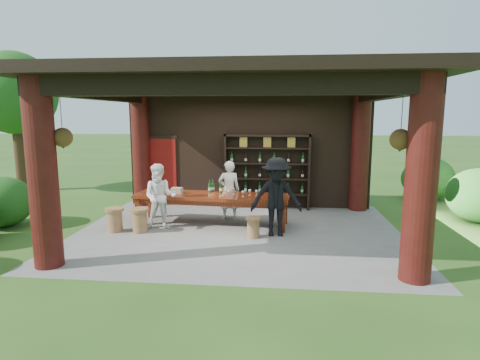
# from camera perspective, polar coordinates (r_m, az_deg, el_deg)

# --- Properties ---
(ground) EXTENTS (90.00, 90.00, 0.00)m
(ground) POSITION_cam_1_polar(r_m,az_deg,el_deg) (9.31, -0.25, -7.40)
(ground) COLOR #2D5119
(ground) RESTS_ON ground
(pavilion) EXTENTS (7.50, 6.00, 3.60)m
(pavilion) POSITION_cam_1_polar(r_m,az_deg,el_deg) (9.36, -0.06, 5.96)
(pavilion) COLOR slate
(pavilion) RESTS_ON ground
(wine_shelf) EXTENTS (2.42, 0.37, 2.13)m
(wine_shelf) POSITION_cam_1_polar(r_m,az_deg,el_deg) (11.44, 3.84, 1.20)
(wine_shelf) COLOR black
(wine_shelf) RESTS_ON ground
(tasting_table) EXTENTS (3.82, 1.26, 0.75)m
(tasting_table) POSITION_cam_1_polar(r_m,az_deg,el_deg) (9.82, -4.01, -2.70)
(tasting_table) COLOR #5E1D0D
(tasting_table) RESTS_ON ground
(stool_near_left) EXTENTS (0.42, 0.42, 0.56)m
(stool_near_left) POSITION_cam_1_polar(r_m,az_deg,el_deg) (9.51, -14.08, -5.48)
(stool_near_left) COLOR brown
(stool_near_left) RESTS_ON ground
(stool_near_right) EXTENTS (0.35, 0.35, 0.46)m
(stool_near_right) POSITION_cam_1_polar(r_m,az_deg,el_deg) (8.85, 1.90, -6.67)
(stool_near_right) COLOR brown
(stool_near_right) RESTS_ON ground
(stool_far_left) EXTENTS (0.42, 0.42, 0.56)m
(stool_far_left) POSITION_cam_1_polar(r_m,az_deg,el_deg) (9.72, -17.37, -5.31)
(stool_far_left) COLOR brown
(stool_far_left) RESTS_ON ground
(host) EXTENTS (0.61, 0.45, 1.51)m
(host) POSITION_cam_1_polar(r_m,az_deg,el_deg) (10.31, -1.57, -1.43)
(host) COLOR white
(host) RESTS_ON ground
(guest_woman) EXTENTS (0.83, 0.69, 1.55)m
(guest_woman) POSITION_cam_1_polar(r_m,az_deg,el_deg) (9.56, -11.32, -2.35)
(guest_woman) COLOR white
(guest_woman) RESTS_ON ground
(guest_man) EXTENTS (1.20, 0.77, 1.75)m
(guest_man) POSITION_cam_1_polar(r_m,az_deg,el_deg) (8.88, 5.16, -2.42)
(guest_man) COLOR black
(guest_man) RESTS_ON ground
(table_bottles) EXTENTS (0.37, 0.20, 0.31)m
(table_bottles) POSITION_cam_1_polar(r_m,az_deg,el_deg) (10.06, -3.65, -0.85)
(table_bottles) COLOR #194C1E
(table_bottles) RESTS_ON tasting_table
(table_glasses) EXTENTS (2.22, 0.45, 0.15)m
(table_glasses) POSITION_cam_1_polar(r_m,az_deg,el_deg) (9.68, -1.33, -1.72)
(table_glasses) COLOR silver
(table_glasses) RESTS_ON tasting_table
(napkin_basket) EXTENTS (0.27, 0.20, 0.14)m
(napkin_basket) POSITION_cam_1_polar(r_m,az_deg,el_deg) (10.03, -8.95, -1.48)
(napkin_basket) COLOR #BF6672
(napkin_basket) RESTS_ON tasting_table
(shrubs) EXTENTS (15.23, 8.59, 1.36)m
(shrubs) POSITION_cam_1_polar(r_m,az_deg,el_deg) (9.88, 16.09, -3.53)
(shrubs) COLOR #194C14
(shrubs) RESTS_ON ground
(trees) EXTENTS (21.08, 10.63, 4.80)m
(trees) POSITION_cam_1_polar(r_m,az_deg,el_deg) (10.67, 22.77, 12.31)
(trees) COLOR #3F2819
(trees) RESTS_ON ground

